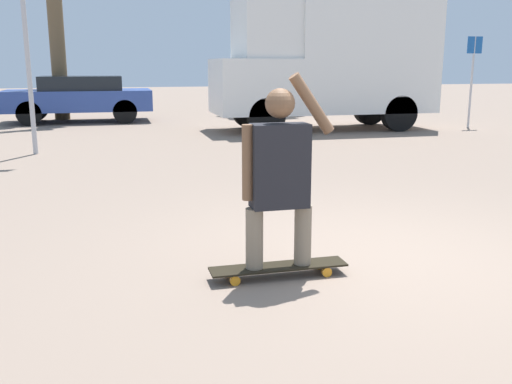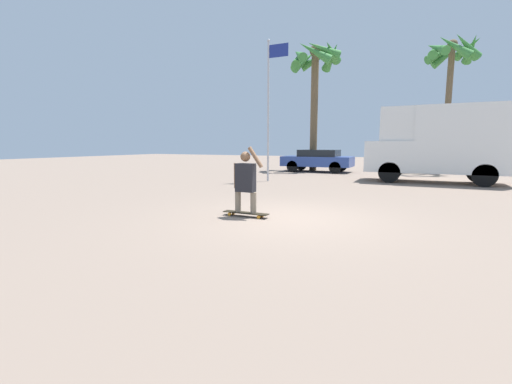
{
  "view_description": "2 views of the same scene",
  "coord_description": "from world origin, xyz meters",
  "px_view_note": "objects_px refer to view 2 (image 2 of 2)",
  "views": [
    {
      "loc": [
        -2.24,
        -4.49,
        1.7
      ],
      "look_at": [
        -0.97,
        0.5,
        0.54
      ],
      "focal_mm": 40.0,
      "sensor_mm": 36.0,
      "label": 1
    },
    {
      "loc": [
        2.67,
        -7.29,
        1.69
      ],
      "look_at": [
        -1.06,
        0.45,
        0.49
      ],
      "focal_mm": 24.0,
      "sensor_mm": 36.0,
      "label": 2
    }
  ],
  "objects_px": {
    "camper_van": "(440,142)",
    "flagpole": "(270,102)",
    "palm_tree_center_background": "(315,67)",
    "person_skateboarder": "(245,179)",
    "parked_car_blue": "(318,160)",
    "skateboard": "(246,213)",
    "palm_tree_near_van": "(451,59)"
  },
  "relations": [
    {
      "from": "parked_car_blue",
      "to": "palm_tree_near_van",
      "type": "distance_m",
      "value": 9.37
    },
    {
      "from": "camper_van",
      "to": "person_skateboarder",
      "type": "bearing_deg",
      "value": -113.38
    },
    {
      "from": "palm_tree_center_background",
      "to": "flagpole",
      "type": "relative_size",
      "value": 1.27
    },
    {
      "from": "parked_car_blue",
      "to": "palm_tree_near_van",
      "type": "xyz_separation_m",
      "value": [
        6.98,
        2.4,
        5.77
      ]
    },
    {
      "from": "person_skateboarder",
      "to": "flagpole",
      "type": "height_order",
      "value": "flagpole"
    },
    {
      "from": "camper_van",
      "to": "parked_car_blue",
      "type": "height_order",
      "value": "camper_van"
    },
    {
      "from": "camper_van",
      "to": "flagpole",
      "type": "bearing_deg",
      "value": -159.27
    },
    {
      "from": "person_skateboarder",
      "to": "palm_tree_center_background",
      "type": "height_order",
      "value": "palm_tree_center_background"
    },
    {
      "from": "skateboard",
      "to": "person_skateboarder",
      "type": "relative_size",
      "value": 0.73
    },
    {
      "from": "camper_van",
      "to": "palm_tree_center_background",
      "type": "distance_m",
      "value": 9.68
    },
    {
      "from": "skateboard",
      "to": "camper_van",
      "type": "height_order",
      "value": "camper_van"
    },
    {
      "from": "person_skateboarder",
      "to": "flagpole",
      "type": "xyz_separation_m",
      "value": [
        -2.61,
        7.42,
        2.69
      ]
    },
    {
      "from": "parked_car_blue",
      "to": "person_skateboarder",
      "type": "bearing_deg",
      "value": -81.25
    },
    {
      "from": "camper_van",
      "to": "parked_car_blue",
      "type": "relative_size",
      "value": 1.35
    },
    {
      "from": "parked_car_blue",
      "to": "flagpole",
      "type": "distance_m",
      "value": 6.96
    },
    {
      "from": "person_skateboarder",
      "to": "camper_van",
      "type": "distance_m",
      "value": 10.99
    },
    {
      "from": "person_skateboarder",
      "to": "palm_tree_center_background",
      "type": "xyz_separation_m",
      "value": [
        -2.72,
        14.7,
        5.62
      ]
    },
    {
      "from": "person_skateboarder",
      "to": "palm_tree_near_van",
      "type": "bearing_deg",
      "value": 73.24
    },
    {
      "from": "camper_van",
      "to": "palm_tree_center_background",
      "type": "relative_size",
      "value": 0.72
    },
    {
      "from": "person_skateboarder",
      "to": "camper_van",
      "type": "bearing_deg",
      "value": 66.62
    },
    {
      "from": "parked_car_blue",
      "to": "skateboard",
      "type": "bearing_deg",
      "value": -81.24
    },
    {
      "from": "skateboard",
      "to": "palm_tree_near_van",
      "type": "distance_m",
      "value": 18.05
    },
    {
      "from": "parked_car_blue",
      "to": "palm_tree_center_background",
      "type": "relative_size",
      "value": 0.53
    },
    {
      "from": "person_skateboarder",
      "to": "camper_van",
      "type": "xyz_separation_m",
      "value": [
        4.34,
        10.05,
        0.91
      ]
    },
    {
      "from": "parked_car_blue",
      "to": "palm_tree_center_background",
      "type": "xyz_separation_m",
      "value": [
        -0.6,
        0.95,
        5.77
      ]
    },
    {
      "from": "camper_van",
      "to": "palm_tree_near_van",
      "type": "distance_m",
      "value": 7.73
    },
    {
      "from": "flagpole",
      "to": "palm_tree_center_background",
      "type": "bearing_deg",
      "value": 90.84
    },
    {
      "from": "skateboard",
      "to": "palm_tree_center_background",
      "type": "relative_size",
      "value": 0.14
    },
    {
      "from": "skateboard",
      "to": "palm_tree_near_van",
      "type": "height_order",
      "value": "palm_tree_near_van"
    },
    {
      "from": "skateboard",
      "to": "palm_tree_center_background",
      "type": "height_order",
      "value": "palm_tree_center_background"
    },
    {
      "from": "palm_tree_near_van",
      "to": "person_skateboarder",
      "type": "bearing_deg",
      "value": -106.76
    },
    {
      "from": "palm_tree_near_van",
      "to": "palm_tree_center_background",
      "type": "xyz_separation_m",
      "value": [
        -7.58,
        -1.45,
        -0.0
      ]
    }
  ]
}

